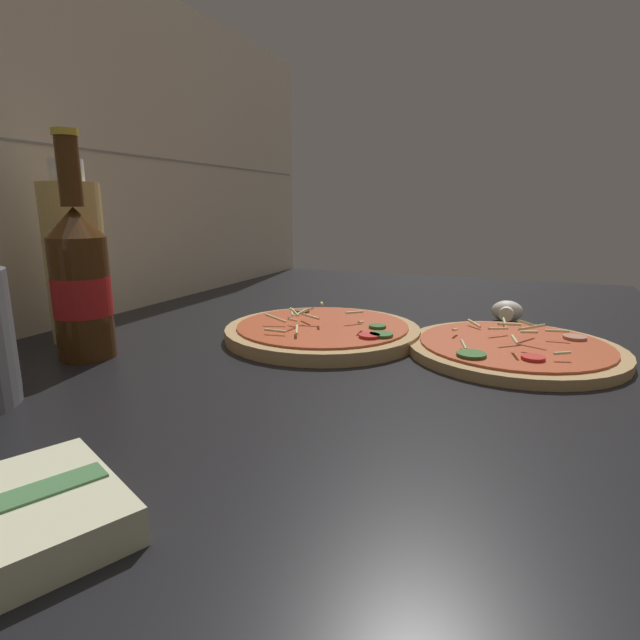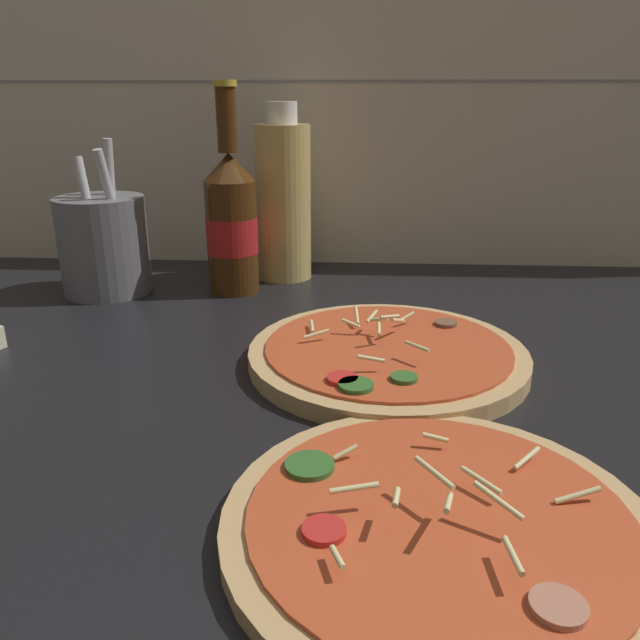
% 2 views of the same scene
% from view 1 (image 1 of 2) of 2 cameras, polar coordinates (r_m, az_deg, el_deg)
% --- Properties ---
extents(counter_slab, '(1.60, 0.90, 0.03)m').
position_cam_1_polar(counter_slab, '(0.64, 1.96, -5.11)').
color(counter_slab, black).
rests_on(counter_slab, ground).
extents(tile_backsplash, '(1.60, 0.01, 0.60)m').
position_cam_1_polar(tile_backsplash, '(0.89, -27.93, 17.18)').
color(tile_backsplash, beige).
rests_on(tile_backsplash, ground).
extents(pizza_near, '(0.27, 0.27, 0.04)m').
position_cam_1_polar(pizza_near, '(0.69, 21.24, -3.05)').
color(pizza_near, tan).
rests_on(pizza_near, counter_slab).
extents(pizza_far, '(0.28, 0.28, 0.05)m').
position_cam_1_polar(pizza_far, '(0.72, 0.32, -1.30)').
color(pizza_far, tan).
rests_on(pizza_far, counter_slab).
extents(beer_bottle, '(0.07, 0.07, 0.27)m').
position_cam_1_polar(beer_bottle, '(0.68, -25.68, 4.06)').
color(beer_bottle, '#47280F').
rests_on(beer_bottle, counter_slab).
extents(oil_bottle, '(0.08, 0.08, 0.25)m').
position_cam_1_polar(oil_bottle, '(0.77, -26.11, 6.18)').
color(oil_bottle, '#D6B766').
rests_on(oil_bottle, counter_slab).
extents(mushroom_left, '(0.05, 0.05, 0.03)m').
position_cam_1_polar(mushroom_left, '(0.88, 20.59, 0.93)').
color(mushroom_left, white).
rests_on(mushroom_left, counter_slab).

